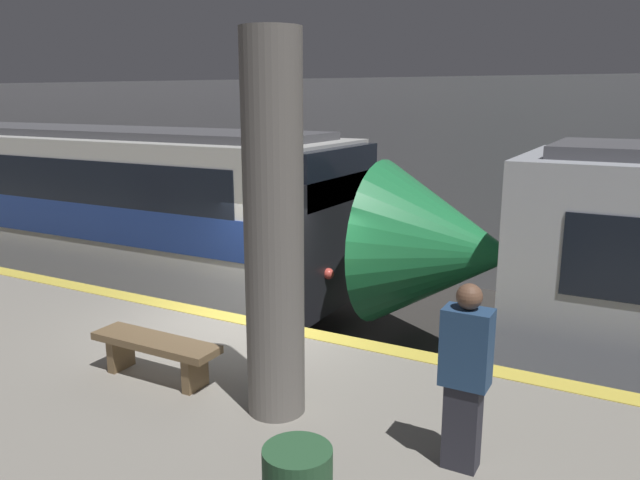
{
  "coord_description": "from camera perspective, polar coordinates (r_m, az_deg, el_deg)",
  "views": [
    {
      "loc": [
        4.66,
        -6.68,
        4.1
      ],
      "look_at": [
        0.5,
        0.98,
        2.09
      ],
      "focal_mm": 35.0,
      "sensor_mm": 36.0,
      "label": 1
    }
  ],
  "objects": [
    {
      "name": "ground_plane",
      "position": [
        9.12,
        -5.9,
        -13.82
      ],
      "size": [
        120.0,
        120.0,
        0.0
      ],
      "primitive_type": "plane",
      "color": "#33302D"
    },
    {
      "name": "platform",
      "position": [
        7.41,
        -15.7,
        -16.02
      ],
      "size": [
        40.0,
        4.27,
        1.15
      ],
      "color": "gray",
      "rests_on": "ground"
    },
    {
      "name": "station_rear_barrier",
      "position": [
        14.16,
        9.05,
        5.34
      ],
      "size": [
        50.0,
        0.15,
        4.52
      ],
      "color": "#939399",
      "rests_on": "ground"
    },
    {
      "name": "support_pillar_near",
      "position": [
        5.66,
        -4.24,
        0.81
      ],
      "size": [
        0.55,
        0.55,
        3.54
      ],
      "color": "slate",
      "rests_on": "platform"
    },
    {
      "name": "person_walking",
      "position": [
        5.18,
        13.12,
        -11.83
      ],
      "size": [
        0.38,
        0.24,
        1.56
      ],
      "color": "#2D2D38",
      "rests_on": "platform"
    },
    {
      "name": "platform_bench",
      "position": [
        6.97,
        -14.79,
        -9.6
      ],
      "size": [
        1.5,
        0.4,
        0.45
      ],
      "color": "brown",
      "rests_on": "platform"
    }
  ]
}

